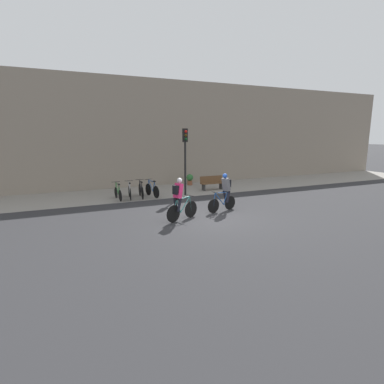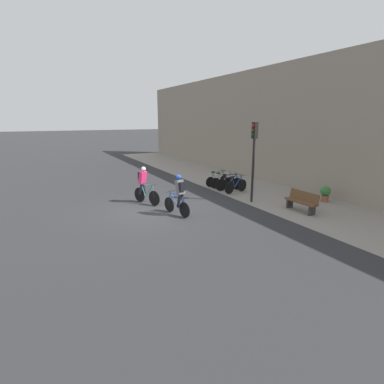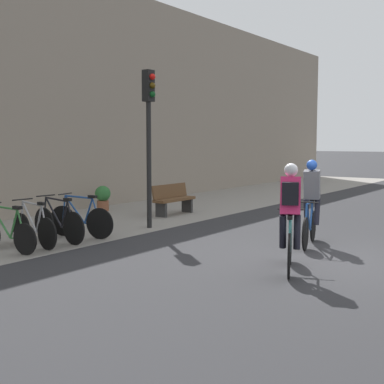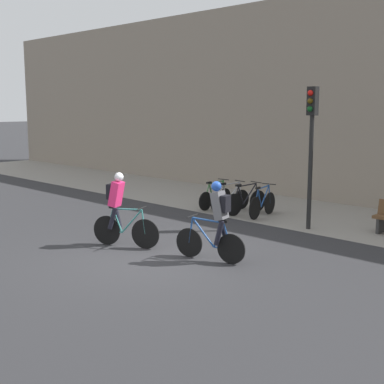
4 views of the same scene
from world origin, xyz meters
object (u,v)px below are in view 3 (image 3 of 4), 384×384
(cyclist_pink, at_px, (290,216))
(parked_bike_2, at_px, (59,223))
(parked_bike_1, at_px, (34,228))
(parked_bike_0, at_px, (7,233))
(traffic_light_pole, at_px, (149,120))
(cyclist_grey, at_px, (311,199))
(bench, at_px, (173,199))
(parked_bike_3, at_px, (81,219))
(potted_plant, at_px, (103,197))

(cyclist_pink, xyz_separation_m, parked_bike_2, (-0.30, 5.20, -0.53))
(parked_bike_1, relative_size, parked_bike_2, 0.92)
(parked_bike_0, bearing_deg, traffic_light_pole, -6.28)
(cyclist_grey, distance_m, bench, 5.47)
(parked_bike_2, distance_m, traffic_light_pole, 3.43)
(traffic_light_pole, xyz_separation_m, bench, (2.28, 0.97, -2.20))
(parked_bike_0, relative_size, parked_bike_1, 1.01)
(parked_bike_0, height_order, parked_bike_3, parked_bike_3)
(cyclist_grey, relative_size, parked_bike_3, 1.06)
(cyclist_pink, bearing_deg, parked_bike_1, 100.34)
(cyclist_grey, height_order, traffic_light_pole, traffic_light_pole)
(cyclist_grey, height_order, parked_bike_2, cyclist_grey)
(traffic_light_pole, bearing_deg, parked_bike_2, 170.55)
(potted_plant, bearing_deg, parked_bike_1, -150.03)
(parked_bike_1, distance_m, traffic_light_pole, 3.95)
(cyclist_pink, xyz_separation_m, bench, (4.53, 5.75, -0.48))
(parked_bike_2, bearing_deg, bench, 6.51)
(parked_bike_1, xyz_separation_m, traffic_light_pole, (3.20, -0.42, 2.27))
(parked_bike_2, height_order, bench, parked_bike_2)
(parked_bike_0, distance_m, parked_bike_3, 1.94)
(cyclist_grey, relative_size, parked_bike_2, 1.01)
(cyclist_pink, height_order, parked_bike_2, cyclist_pink)
(parked_bike_1, bearing_deg, parked_bike_2, -0.02)
(parked_bike_2, height_order, parked_bike_3, parked_bike_2)
(parked_bike_0, bearing_deg, parked_bike_3, 0.05)
(traffic_light_pole, height_order, bench, traffic_light_pole)
(traffic_light_pole, bearing_deg, potted_plant, 62.48)
(parked_bike_3, relative_size, bench, 1.05)
(parked_bike_2, xyz_separation_m, traffic_light_pole, (2.55, -0.42, 2.26))
(cyclist_grey, xyz_separation_m, bench, (1.99, 5.07, -0.48))
(parked_bike_0, xyz_separation_m, parked_bike_2, (1.29, 0.00, 0.03))
(cyclist_pink, height_order, traffic_light_pole, traffic_light_pole)
(parked_bike_1, bearing_deg, bench, 5.74)
(parked_bike_1, relative_size, potted_plant, 2.08)
(potted_plant, bearing_deg, cyclist_grey, -100.78)
(cyclist_grey, height_order, potted_plant, cyclist_grey)
(cyclist_pink, height_order, cyclist_grey, cyclist_pink)
(parked_bike_0, distance_m, parked_bike_2, 1.29)
(bench, bearing_deg, cyclist_pink, -128.22)
(bench, bearing_deg, parked_bike_0, -174.85)
(parked_bike_0, bearing_deg, bench, 5.15)
(cyclist_pink, distance_m, parked_bike_1, 5.31)
(potted_plant, bearing_deg, parked_bike_0, -153.00)
(parked_bike_2, bearing_deg, parked_bike_0, -179.96)
(parked_bike_1, relative_size, bench, 1.02)
(potted_plant, bearing_deg, bench, -75.43)
(potted_plant, bearing_deg, cyclist_pink, -116.16)
(parked_bike_3, xyz_separation_m, bench, (4.18, 0.55, 0.06))
(cyclist_grey, bearing_deg, cyclist_pink, -165.07)
(cyclist_pink, distance_m, cyclist_grey, 2.63)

